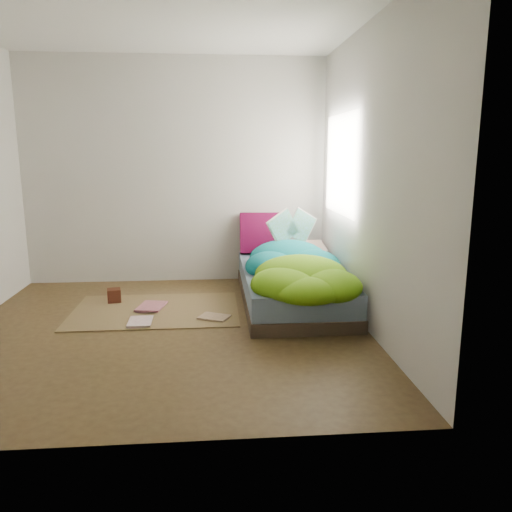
# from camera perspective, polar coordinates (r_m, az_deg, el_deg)

# --- Properties ---
(ground) EXTENTS (3.50, 3.50, 0.00)m
(ground) POSITION_cam_1_polar(r_m,az_deg,el_deg) (4.48, -10.22, -8.31)
(ground) COLOR #402E18
(ground) RESTS_ON ground
(room_walls) EXTENTS (3.54, 3.54, 2.62)m
(room_walls) POSITION_cam_1_polar(r_m,az_deg,el_deg) (4.22, -10.85, 12.97)
(room_walls) COLOR beige
(room_walls) RESTS_ON ground
(bed) EXTENTS (1.00, 2.00, 0.34)m
(bed) POSITION_cam_1_polar(r_m,az_deg,el_deg) (5.15, 4.10, -3.50)
(bed) COLOR #362E1D
(bed) RESTS_ON ground
(duvet) EXTENTS (0.96, 1.84, 0.34)m
(duvet) POSITION_cam_1_polar(r_m,az_deg,el_deg) (4.86, 4.56, -0.29)
(duvet) COLOR #07596D
(duvet) RESTS_ON bed
(rug) EXTENTS (1.60, 1.10, 0.01)m
(rug) POSITION_cam_1_polar(r_m,az_deg,el_deg) (5.01, -11.38, -6.10)
(rug) COLOR brown
(rug) RESTS_ON ground
(pillow_floral) EXTENTS (0.61, 0.39, 0.13)m
(pillow_floral) POSITION_cam_1_polar(r_m,az_deg,el_deg) (5.76, 4.89, 0.55)
(pillow_floral) COLOR silver
(pillow_floral) RESTS_ON bed
(pillow_magenta) EXTENTS (0.48, 0.17, 0.48)m
(pillow_magenta) POSITION_cam_1_polar(r_m,az_deg,el_deg) (5.92, 0.49, 2.59)
(pillow_magenta) COLOR #45042B
(pillow_magenta) RESTS_ON bed
(open_book) EXTENTS (0.50, 0.30, 0.30)m
(open_book) POSITION_cam_1_polar(r_m,az_deg,el_deg) (5.42, 4.22, 4.40)
(open_book) COLOR #39822A
(open_book) RESTS_ON duvet
(wooden_box) EXTENTS (0.16, 0.16, 0.13)m
(wooden_box) POSITION_cam_1_polar(r_m,az_deg,el_deg) (5.36, -15.91, -4.33)
(wooden_box) COLOR #36180C
(wooden_box) RESTS_ON rug
(floor_book_a) EXTENTS (0.22, 0.29, 0.02)m
(floor_book_a) POSITION_cam_1_polar(r_m,az_deg,el_deg) (4.67, -14.40, -7.34)
(floor_book_a) COLOR silver
(floor_book_a) RESTS_ON rug
(floor_book_b) EXTENTS (0.31, 0.37, 0.03)m
(floor_book_b) POSITION_cam_1_polar(r_m,az_deg,el_deg) (5.09, -13.19, -5.62)
(floor_book_b) COLOR #C37081
(floor_book_b) RESTS_ON rug
(floor_book_c) EXTENTS (0.33, 0.30, 0.02)m
(floor_book_c) POSITION_cam_1_polar(r_m,az_deg,el_deg) (4.59, -5.34, -7.34)
(floor_book_c) COLOR tan
(floor_book_c) RESTS_ON rug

